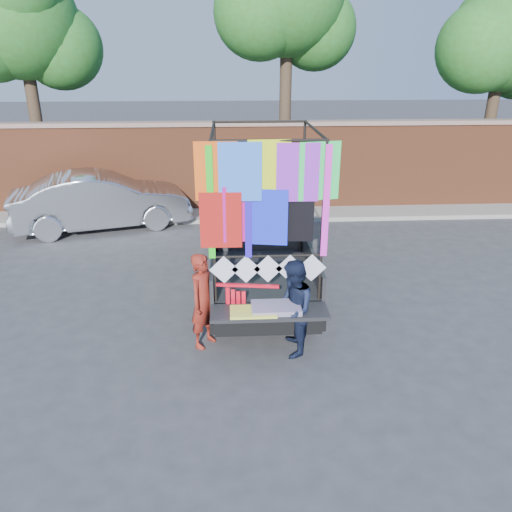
{
  "coord_description": "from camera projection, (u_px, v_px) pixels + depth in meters",
  "views": [
    {
      "loc": [
        -0.77,
        -7.53,
        4.38
      ],
      "look_at": [
        -0.36,
        -0.21,
        1.41
      ],
      "focal_mm": 35.0,
      "sensor_mm": 36.0,
      "label": 1
    }
  ],
  "objects": [
    {
      "name": "tree_right",
      "position": [
        506.0,
        40.0,
        14.76
      ],
      "size": [
        4.2,
        3.3,
        6.62
      ],
      "color": "#38281C",
      "rests_on": "ground"
    },
    {
      "name": "streamer_bundle",
      "position": [
        241.0,
        297.0,
        7.65
      ],
      "size": [
        0.96,
        0.18,
        0.66
      ],
      "color": "red",
      "rests_on": "ground"
    },
    {
      "name": "man",
      "position": [
        293.0,
        309.0,
        7.6
      ],
      "size": [
        0.63,
        0.79,
        1.55
      ],
      "primitive_type": "imported",
      "rotation": [
        0.0,
        0.0,
        -1.64
      ],
      "color": "#151D35",
      "rests_on": "ground"
    },
    {
      "name": "curb",
      "position": [
        256.0,
        215.0,
        14.46
      ],
      "size": [
        30.0,
        1.2,
        0.12
      ],
      "primitive_type": "cube",
      "color": "gray",
      "rests_on": "ground"
    },
    {
      "name": "woman",
      "position": [
        204.0,
        301.0,
        7.83
      ],
      "size": [
        0.63,
        0.69,
        1.57
      ],
      "primitive_type": "imported",
      "rotation": [
        0.0,
        0.0,
        0.97
      ],
      "color": "maroon",
      "rests_on": "ground"
    },
    {
      "name": "tree_left",
      "position": [
        21.0,
        26.0,
        13.9
      ],
      "size": [
        4.2,
        3.3,
        7.05
      ],
      "color": "#38281C",
      "rests_on": "ground"
    },
    {
      "name": "ground",
      "position": [
        276.0,
        326.0,
        8.65
      ],
      "size": [
        90.0,
        90.0,
        0.0
      ],
      "primitive_type": "plane",
      "color": "#38383A",
      "rests_on": "ground"
    },
    {
      "name": "tree_mid",
      "position": [
        288.0,
        4.0,
        14.07
      ],
      "size": [
        4.2,
        3.3,
        7.73
      ],
      "color": "#38281C",
      "rests_on": "ground"
    },
    {
      "name": "pickup_truck",
      "position": [
        258.0,
        242.0,
        10.15
      ],
      "size": [
        2.08,
        5.24,
        3.3
      ],
      "color": "black",
      "rests_on": "ground"
    },
    {
      "name": "brick_wall",
      "position": [
        255.0,
        166.0,
        14.63
      ],
      "size": [
        30.0,
        0.45,
        2.61
      ],
      "color": "brown",
      "rests_on": "ground"
    },
    {
      "name": "sedan",
      "position": [
        102.0,
        201.0,
        13.28
      ],
      "size": [
        4.84,
        2.78,
        1.51
      ],
      "primitive_type": "imported",
      "rotation": [
        0.0,
        0.0,
        1.85
      ],
      "color": "silver",
      "rests_on": "ground"
    }
  ]
}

